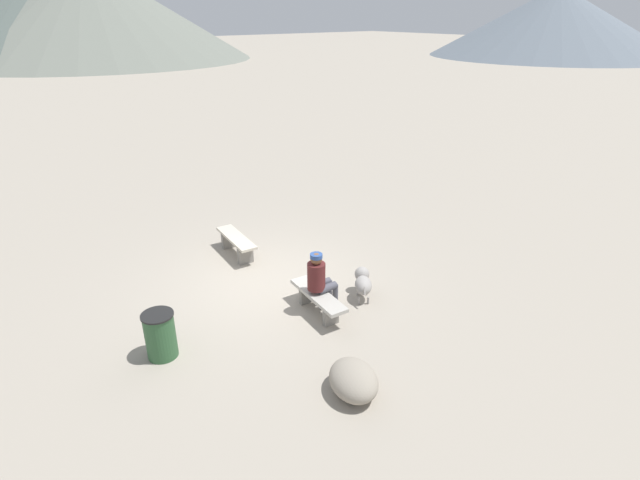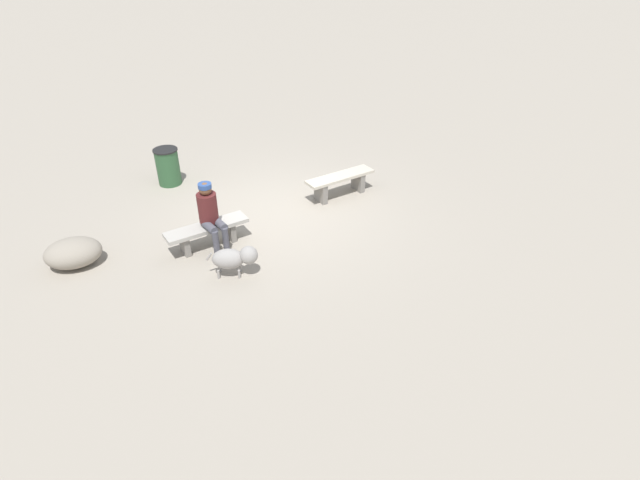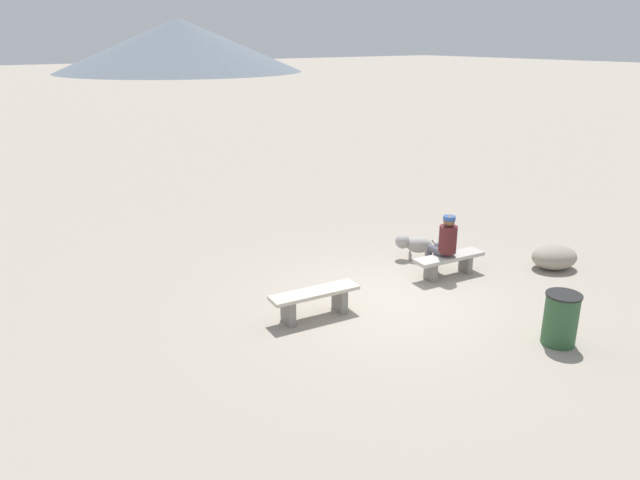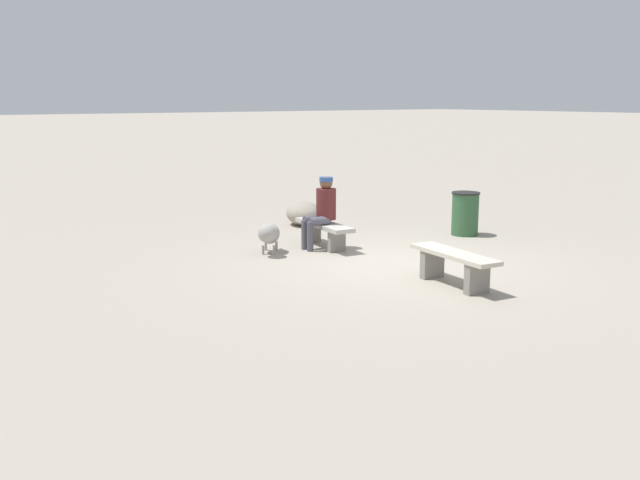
% 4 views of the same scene
% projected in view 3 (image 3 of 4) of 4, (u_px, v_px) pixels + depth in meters
% --- Properties ---
extents(ground, '(210.00, 210.00, 0.06)m').
position_uv_depth(ground, '(392.00, 300.00, 10.69)').
color(ground, '#9E9384').
extents(bench_left, '(1.59, 0.57, 0.48)m').
position_uv_depth(bench_left, '(315.00, 299.00, 9.88)').
color(bench_left, gray).
rests_on(bench_left, ground).
extents(bench_right, '(1.54, 0.55, 0.44)m').
position_uv_depth(bench_right, '(449.00, 261.00, 11.59)').
color(bench_right, gray).
rests_on(bench_right, ground).
extents(seated_person, '(0.36, 0.62, 1.26)m').
position_uv_depth(seated_person, '(445.00, 241.00, 11.48)').
color(seated_person, '#511E1E').
rests_on(seated_person, ground).
extents(dog, '(0.74, 0.67, 0.55)m').
position_uv_depth(dog, '(414.00, 244.00, 12.47)').
color(dog, gray).
rests_on(dog, ground).
extents(trash_bin, '(0.54, 0.54, 0.83)m').
position_uv_depth(trash_bin, '(561.00, 319.00, 9.00)').
color(trash_bin, '#2D5633').
rests_on(trash_bin, ground).
extents(boulder, '(1.13, 1.01, 0.49)m').
position_uv_depth(boulder, '(554.00, 257.00, 12.00)').
color(boulder, gray).
rests_on(boulder, ground).
extents(distant_peak_0, '(32.42, 32.42, 6.82)m').
position_uv_depth(distant_peak_0, '(179.00, 45.00, 78.20)').
color(distant_peak_0, slate).
rests_on(distant_peak_0, ground).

